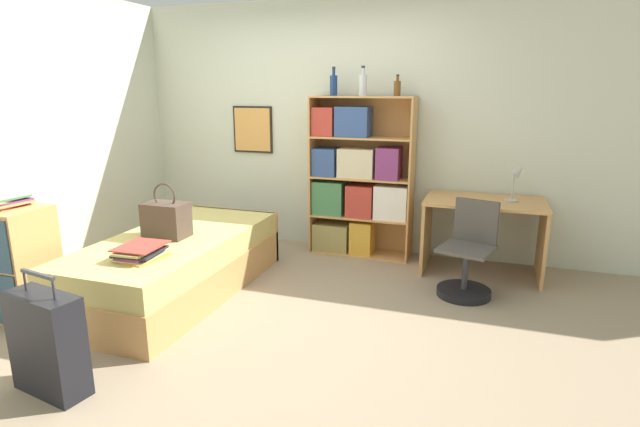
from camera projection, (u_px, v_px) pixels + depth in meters
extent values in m
plane|color=gray|center=(255.00, 304.00, 4.07)|extent=(14.00, 14.00, 0.00)
cube|color=beige|center=(323.00, 127.00, 5.34)|extent=(10.00, 0.06, 2.60)
cube|color=black|center=(253.00, 130.00, 5.57)|extent=(0.47, 0.02, 0.51)
cube|color=#DB994C|center=(252.00, 130.00, 5.56)|extent=(0.43, 0.01, 0.47)
cube|color=beige|center=(37.00, 136.00, 4.40)|extent=(0.06, 10.00, 2.60)
cube|color=tan|center=(177.00, 275.00, 4.26)|extent=(0.98, 2.07, 0.31)
cube|color=tan|center=(175.00, 247.00, 4.20)|extent=(0.95, 2.04, 0.20)
cube|color=tan|center=(234.00, 233.00, 5.16)|extent=(0.98, 0.04, 0.50)
cube|color=#47382D|center=(166.00, 220.00, 4.13)|extent=(0.35, 0.23, 0.29)
torus|color=#47382D|center=(164.00, 196.00, 4.08)|extent=(0.21, 0.02, 0.21)
cube|color=gold|center=(142.00, 257.00, 3.64)|extent=(0.32, 0.36, 0.01)
cube|color=beige|center=(141.00, 256.00, 3.64)|extent=(0.25, 0.32, 0.01)
cube|color=#7A336B|center=(138.00, 255.00, 3.62)|extent=(0.22, 0.28, 0.02)
cube|color=#232328|center=(140.00, 252.00, 3.64)|extent=(0.33, 0.36, 0.01)
cube|color=silver|center=(139.00, 250.00, 3.63)|extent=(0.23, 0.30, 0.01)
cube|color=#99894C|center=(138.00, 249.00, 3.61)|extent=(0.24, 0.36, 0.01)
cube|color=silver|center=(140.00, 248.00, 3.62)|extent=(0.28, 0.30, 0.01)
cube|color=#B2382D|center=(141.00, 246.00, 3.62)|extent=(0.31, 0.36, 0.01)
cube|color=black|center=(48.00, 344.00, 2.83)|extent=(0.49, 0.27, 0.60)
cylinder|color=#2D2D33|center=(25.00, 280.00, 2.80)|extent=(0.01, 0.01, 0.12)
cylinder|color=#2D2D33|center=(54.00, 289.00, 2.68)|extent=(0.01, 0.01, 0.12)
cube|color=#2D2D33|center=(37.00, 274.00, 2.73)|extent=(0.28, 0.07, 0.02)
cube|color=tan|center=(12.00, 262.00, 3.78)|extent=(0.58, 0.42, 0.85)
cube|color=#B2382D|center=(2.00, 205.00, 3.72)|extent=(0.28, 0.28, 0.02)
cube|color=#99894C|center=(4.00, 203.00, 3.71)|extent=(0.33, 0.33, 0.01)
cube|color=#7A336B|center=(1.00, 202.00, 3.69)|extent=(0.29, 0.38, 0.01)
cube|color=#99894C|center=(2.00, 199.00, 3.70)|extent=(0.25, 0.31, 0.02)
cube|color=silver|center=(1.00, 196.00, 3.69)|extent=(0.29, 0.38, 0.01)
cube|color=tan|center=(314.00, 175.00, 5.27)|extent=(0.02, 0.34, 1.63)
cube|color=tan|center=(412.00, 181.00, 4.94)|extent=(0.02, 0.34, 1.63)
cube|color=tan|center=(365.00, 175.00, 5.26)|extent=(1.04, 0.01, 1.63)
cube|color=tan|center=(360.00, 252.00, 5.30)|extent=(1.01, 0.34, 0.02)
cube|color=tan|center=(361.00, 216.00, 5.20)|extent=(1.01, 0.34, 0.02)
cube|color=tan|center=(361.00, 178.00, 5.10)|extent=(1.01, 0.34, 0.02)
cube|color=tan|center=(362.00, 138.00, 5.00)|extent=(1.01, 0.34, 0.02)
cube|color=tan|center=(363.00, 97.00, 4.91)|extent=(1.01, 0.34, 0.02)
cube|color=#99894C|center=(332.00, 236.00, 5.34)|extent=(0.38, 0.26, 0.29)
cube|color=gold|center=(362.00, 237.00, 5.23)|extent=(0.22, 0.26, 0.34)
cube|color=#427A4C|center=(330.00, 197.00, 5.25)|extent=(0.32, 0.26, 0.35)
cube|color=#B2382D|center=(361.00, 200.00, 5.14)|extent=(0.27, 0.26, 0.33)
cube|color=silver|center=(392.00, 202.00, 5.04)|extent=(0.33, 0.26, 0.34)
cube|color=#334C84|center=(326.00, 162.00, 5.17)|extent=(0.24, 0.26, 0.28)
cube|color=beige|center=(357.00, 163.00, 5.06)|extent=(0.37, 0.26, 0.29)
cube|color=#7A336B|center=(389.00, 163.00, 4.96)|extent=(0.22, 0.26, 0.31)
cube|color=#B2382D|center=(326.00, 122.00, 5.07)|extent=(0.22, 0.26, 0.29)
cube|color=#334C84|center=(354.00, 122.00, 4.98)|extent=(0.33, 0.26, 0.30)
cylinder|color=navy|center=(334.00, 86.00, 4.99)|extent=(0.08, 0.08, 0.20)
cylinder|color=navy|center=(334.00, 72.00, 4.96)|extent=(0.03, 0.03, 0.06)
cylinder|color=#232328|center=(334.00, 68.00, 4.95)|extent=(0.03, 0.03, 0.02)
cylinder|color=#B7BCC1|center=(363.00, 85.00, 4.83)|extent=(0.08, 0.08, 0.20)
cylinder|color=#B7BCC1|center=(363.00, 71.00, 4.80)|extent=(0.03, 0.03, 0.06)
cylinder|color=#232328|center=(363.00, 67.00, 4.79)|extent=(0.04, 0.04, 0.02)
cylinder|color=brown|center=(397.00, 89.00, 4.81)|extent=(0.07, 0.07, 0.14)
cylinder|color=brown|center=(398.00, 79.00, 4.79)|extent=(0.03, 0.03, 0.04)
cylinder|color=#232328|center=(398.00, 75.00, 4.78)|extent=(0.03, 0.03, 0.02)
cube|color=tan|center=(485.00, 201.00, 4.60)|extent=(1.08, 0.68, 0.02)
cube|color=tan|center=(426.00, 233.00, 4.85)|extent=(0.03, 0.64, 0.68)
cube|color=tan|center=(542.00, 243.00, 4.52)|extent=(0.03, 0.64, 0.68)
cylinder|color=#ADA89E|center=(512.00, 201.00, 4.53)|extent=(0.12, 0.12, 0.02)
cylinder|color=#ADA89E|center=(513.00, 186.00, 4.50)|extent=(0.02, 0.02, 0.25)
cone|color=#ADA89E|center=(519.00, 170.00, 4.45)|extent=(0.14, 0.10, 0.14)
cylinder|color=black|center=(463.00, 292.00, 4.22)|extent=(0.45, 0.45, 0.06)
cylinder|color=#333338|center=(465.00, 273.00, 4.18)|extent=(0.05, 0.05, 0.40)
cube|color=#47423D|center=(467.00, 249.00, 4.13)|extent=(0.51, 0.51, 0.03)
cube|color=#47423D|center=(476.00, 221.00, 4.23)|extent=(0.36, 0.14, 0.37)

